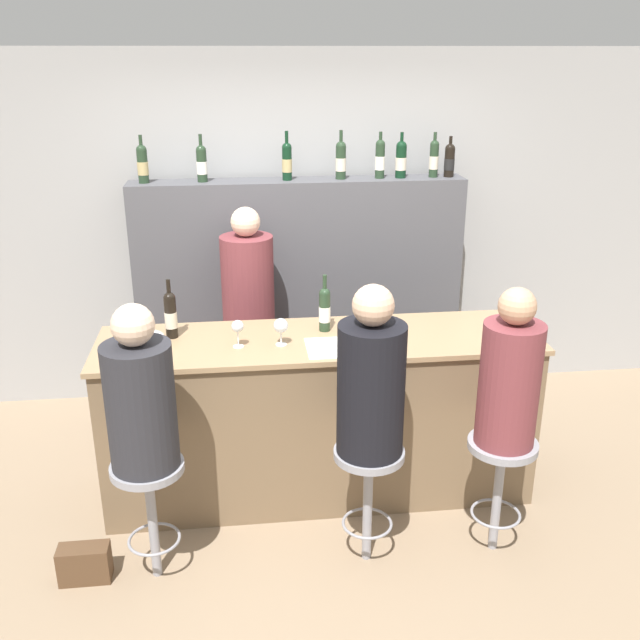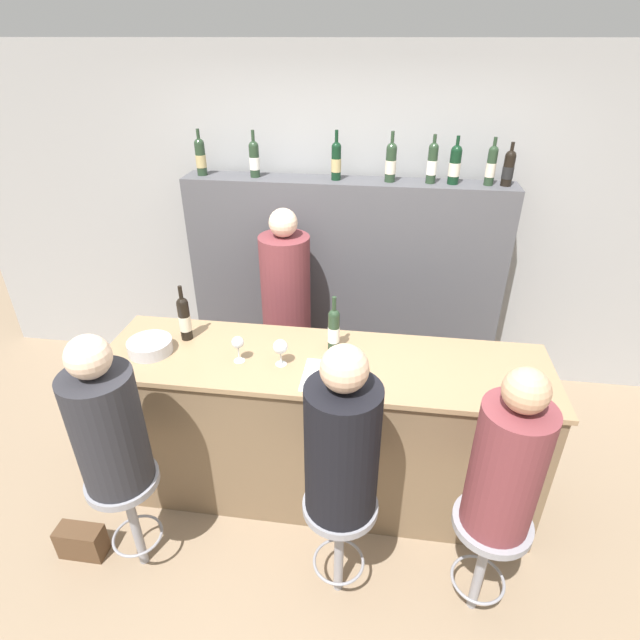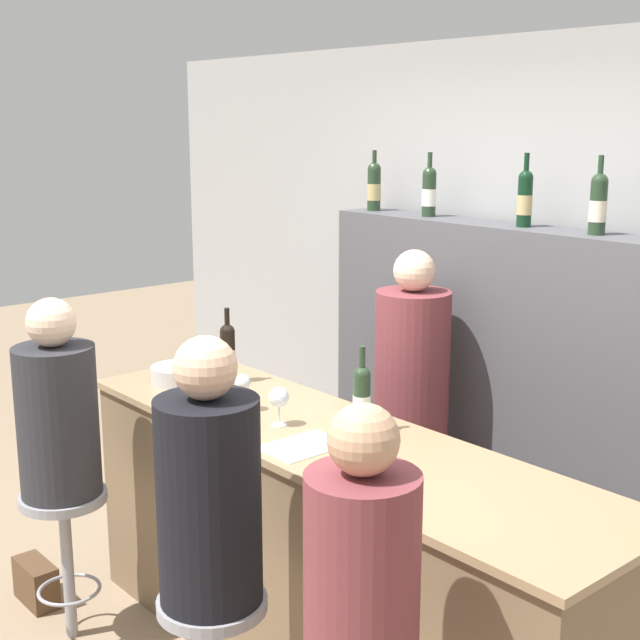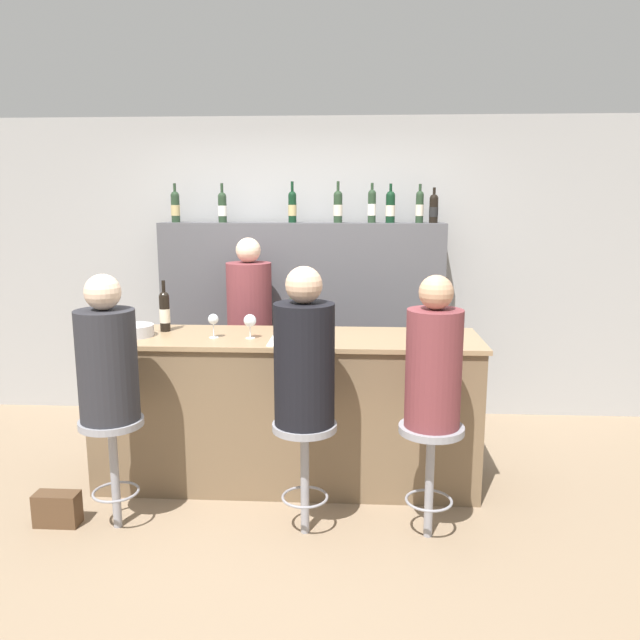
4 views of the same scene
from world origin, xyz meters
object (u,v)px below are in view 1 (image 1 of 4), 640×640
(wine_bottle_backbar_3, at_px, (341,160))
(handbag, at_px, (85,564))
(wine_bottle_backbar_1, at_px, (202,163))
(wine_bottle_backbar_6, at_px, (434,158))
(wine_bottle_backbar_0, at_px, (143,163))
(bartender, at_px, (250,331))
(wine_bottle_backbar_4, at_px, (380,158))
(wine_glass_0, at_px, (238,327))
(guest_seated_middle, at_px, (371,382))
(bar_stool_right, at_px, (501,466))
(wine_glass_1, at_px, (281,326))
(bar_stool_middle, at_px, (368,475))
(wine_bottle_counter_1, at_px, (325,309))
(wine_bottle_backbar_2, at_px, (287,161))
(bar_stool_left, at_px, (149,489))
(guest_seated_right, at_px, (510,378))
(wine_bottle_backbar_5, at_px, (401,159))
(metal_bowl, at_px, (141,344))
(wine_bottle_counter_0, at_px, (171,314))
(wine_bottle_backbar_7, at_px, (449,160))
(guest_seated_left, at_px, (140,399))

(wine_bottle_backbar_3, height_order, handbag, wine_bottle_backbar_3)
(wine_bottle_backbar_3, bearing_deg, wine_bottle_backbar_1, 180.00)
(wine_bottle_backbar_6, bearing_deg, wine_bottle_backbar_0, -180.00)
(wine_bottle_backbar_0, xyz_separation_m, bartender, (0.68, -0.40, -1.11))
(handbag, bearing_deg, wine_bottle_backbar_4, 45.77)
(wine_glass_0, bearing_deg, guest_seated_middle, -43.17)
(wine_bottle_backbar_1, xyz_separation_m, handbag, (-0.63, -1.93, -1.74))
(bar_stool_right, bearing_deg, wine_glass_1, 151.54)
(bar_stool_right, relative_size, bartender, 0.41)
(wine_bottle_backbar_4, height_order, bar_stool_middle, wine_bottle_backbar_4)
(wine_bottle_counter_1, xyz_separation_m, wine_bottle_backbar_3, (0.26, 1.14, 0.70))
(wine_bottle_backbar_2, height_order, bar_stool_left, wine_bottle_backbar_2)
(bartender, bearing_deg, guest_seated_right, -50.35)
(bartender, bearing_deg, bar_stool_left, -109.60)
(wine_bottle_backbar_5, bearing_deg, wine_bottle_backbar_6, 0.00)
(wine_bottle_counter_1, bearing_deg, guest_seated_middle, -80.66)
(bar_stool_middle, distance_m, bar_stool_right, 0.71)
(wine_bottle_backbar_1, bearing_deg, wine_bottle_backbar_2, 0.00)
(wine_bottle_backbar_3, bearing_deg, metal_bowl, -134.78)
(bar_stool_middle, xyz_separation_m, bartender, (-0.57, 1.54, 0.22))
(wine_bottle_counter_0, relative_size, wine_bottle_backbar_6, 1.11)
(wine_glass_1, bearing_deg, wine_bottle_counter_0, 162.78)
(wine_bottle_backbar_7, distance_m, guest_seated_middle, 2.28)
(wine_glass_0, distance_m, guest_seated_middle, 0.88)
(wine_bottle_backbar_2, xyz_separation_m, handbag, (-1.22, -1.93, -1.75))
(wine_glass_1, height_order, handbag, wine_glass_1)
(wine_bottle_backbar_3, bearing_deg, wine_glass_0, -119.95)
(wine_bottle_backbar_3, distance_m, guest_seated_left, 2.44)
(guest_seated_left, bearing_deg, wine_bottle_backbar_7, 43.64)
(handbag, bearing_deg, bar_stool_left, 0.00)
(bar_stool_middle, bearing_deg, wine_bottle_backbar_4, 78.13)
(bartender, bearing_deg, wine_bottle_backbar_6, 16.17)
(metal_bowl, height_order, bar_stool_right, metal_bowl)
(wine_bottle_backbar_0, height_order, wine_bottle_backbar_2, wine_bottle_backbar_2)
(handbag, bearing_deg, wine_bottle_backbar_5, 43.54)
(bar_stool_middle, bearing_deg, wine_bottle_backbar_3, 86.29)
(wine_bottle_counter_1, xyz_separation_m, bar_stool_left, (-0.98, -0.79, -0.63))
(bar_stool_left, height_order, bar_stool_right, same)
(wine_glass_1, bearing_deg, guest_seated_right, -28.46)
(guest_seated_left, bearing_deg, wine_bottle_backbar_0, 93.93)
(guest_seated_right, xyz_separation_m, handbag, (-2.18, -0.00, -0.94))
(wine_bottle_backbar_7, relative_size, guest_seated_middle, 0.32)
(handbag, bearing_deg, wine_bottle_backbar_2, 57.74)
(wine_bottle_counter_1, bearing_deg, bar_stool_middle, -80.66)
(wine_bottle_counter_1, relative_size, wine_bottle_backbar_1, 1.06)
(wine_bottle_backbar_2, distance_m, wine_glass_1, 1.52)
(handbag, bearing_deg, wine_bottle_counter_1, 30.55)
(wine_bottle_counter_1, distance_m, bartender, 0.96)
(wine_bottle_counter_1, relative_size, wine_bottle_backbar_6, 1.09)
(wine_bottle_backbar_2, relative_size, metal_bowl, 1.34)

